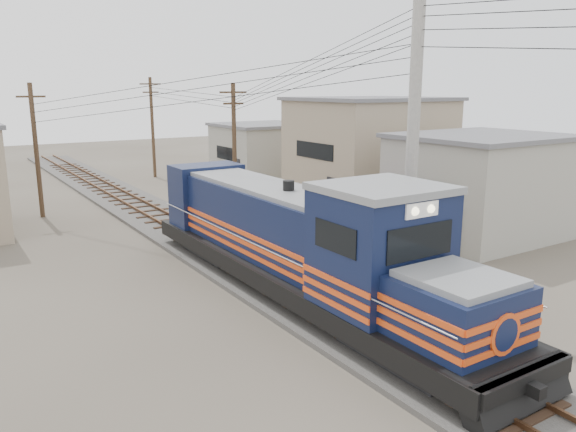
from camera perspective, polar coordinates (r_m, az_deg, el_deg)
ground at (r=18.09m, az=2.65°, el=-9.03°), size 120.00×120.00×0.00m
ballast at (r=26.44m, az=-9.99°, el=-1.89°), size 3.60×70.00×0.16m
track at (r=26.40m, az=-10.00°, el=-1.52°), size 1.15×70.00×0.12m
locomotive at (r=18.17m, az=1.13°, el=-2.87°), size 3.11×16.91×4.19m
utility_pole_main at (r=18.75m, az=12.54°, el=7.24°), size 0.40×0.40×10.00m
wooden_pole_mid at (r=31.26m, az=-5.48°, el=7.23°), size 1.60×0.24×7.00m
wooden_pole_far at (r=44.21m, az=-13.61°, el=8.92°), size 1.60×0.24×7.50m
wooden_pole_left at (r=32.15m, az=-24.23°, el=6.31°), size 1.60×0.24×7.00m
power_lines at (r=24.15m, az=-9.58°, el=14.67°), size 9.65×19.00×3.30m
shophouse_front at (r=27.35m, az=18.96°, el=2.98°), size 7.35×6.30×4.70m
shophouse_mid at (r=34.15m, az=8.22°, el=6.68°), size 8.40×7.35×6.20m
shophouse_back at (r=41.51m, az=-2.53°, el=6.50°), size 6.30×6.30×4.20m
billboard at (r=22.41m, az=6.96°, el=1.22°), size 1.93×0.66×3.06m
market_umbrella at (r=25.58m, az=8.85°, el=1.96°), size 2.46×2.46×2.23m
vendor at (r=26.65m, az=5.68°, el=0.22°), size 0.73×0.53×1.84m
plant_nursery at (r=23.63m, az=8.56°, el=-2.60°), size 3.17×3.08×1.12m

